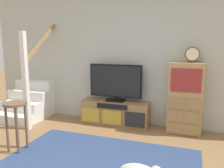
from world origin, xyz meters
TOP-DOWN VIEW (x-y plane):
  - back_wall at (0.00, 2.46)m, footprint 6.40×0.12m
  - area_rug at (0.00, 0.60)m, footprint 2.60×1.80m
  - media_console at (-0.30, 2.19)m, footprint 1.34×0.38m
  - television at (-0.30, 2.22)m, footprint 1.04×0.22m
  - side_cabinet at (1.01, 2.20)m, footprint 0.58×0.38m
  - desk_clock at (1.08, 2.19)m, footprint 0.24×0.08m
  - staircase at (-2.24, 2.20)m, footprint 1.00×1.36m
  - bar_stool_near at (-1.31, 0.62)m, footprint 0.34×0.34m

SIDE VIEW (x-z plane):
  - area_rug at x=0.00m, z-range 0.00..0.01m
  - media_console at x=-0.30m, z-range 0.00..0.46m
  - staircase at x=-2.24m, z-range -0.73..1.47m
  - bar_stool_near at x=-1.31m, z-range 0.18..0.92m
  - side_cabinet at x=1.01m, z-range 0.00..1.26m
  - television at x=-0.30m, z-range 0.49..1.21m
  - back_wall at x=0.00m, z-range 0.00..2.70m
  - desk_clock at x=1.08m, z-range 1.26..1.53m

